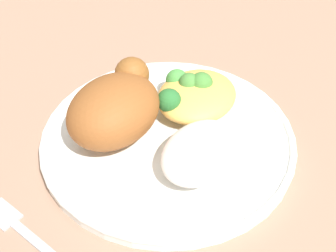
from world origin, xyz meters
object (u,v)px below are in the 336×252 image
(plate, at_px, (168,138))
(rice_pile, at_px, (201,152))
(fork, at_px, (33,239))
(mac_cheese_with_broccoli, at_px, (192,93))
(roasted_chicken, at_px, (116,107))

(plate, distance_m, rice_pile, 0.06)
(rice_pile, relative_size, fork, 0.66)
(plate, relative_size, mac_cheese_with_broccoli, 2.78)
(roasted_chicken, bearing_deg, plate, -57.47)
(plate, xyz_separation_m, roasted_chicken, (-0.03, 0.05, 0.04))
(roasted_chicken, distance_m, fork, 0.15)
(fork, bearing_deg, rice_pile, -26.84)
(rice_pile, distance_m, fork, 0.17)
(plate, xyz_separation_m, rice_pile, (-0.02, -0.05, 0.02))
(roasted_chicken, height_order, fork, roasted_chicken)
(mac_cheese_with_broccoli, bearing_deg, plate, -174.46)
(plate, distance_m, mac_cheese_with_broccoli, 0.06)
(rice_pile, xyz_separation_m, fork, (-0.15, 0.08, -0.03))
(roasted_chicken, bearing_deg, mac_cheese_with_broccoli, -25.75)
(roasted_chicken, bearing_deg, fork, -171.69)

